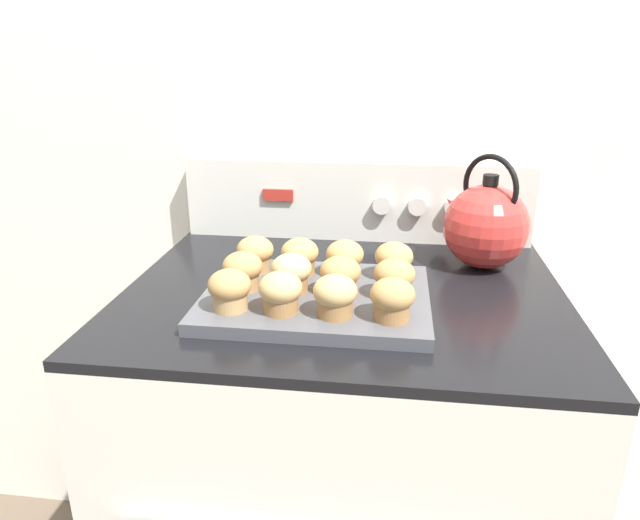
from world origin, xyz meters
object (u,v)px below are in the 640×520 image
at_px(muffin_r0_c2, 337,295).
at_px(muffin_r1_c0, 243,270).
at_px(stove_range, 341,484).
at_px(tea_kettle, 485,225).
at_px(muffin_r0_c3, 392,299).
at_px(muffin_r1_c1, 291,272).
at_px(muffin_pan, 316,298).
at_px(muffin_r2_c3, 394,260).
at_px(muffin_r0_c0, 230,289).
at_px(muffin_r2_c1, 300,256).
at_px(muffin_r1_c3, 394,278).
at_px(muffin_r0_c1, 281,292).
at_px(muffin_r2_c0, 255,254).
at_px(muffin_r1_c2, 342,275).
at_px(muffin_r2_c2, 347,258).

relative_size(muffin_r0_c2, muffin_r1_c0, 1.00).
bearing_deg(stove_range, tea_kettle, 28.26).
xyz_separation_m(muffin_r0_c3, muffin_r1_c1, (-0.17, 0.09, 0.00)).
height_order(muffin_pan, muffin_r2_c3, muffin_r2_c3).
xyz_separation_m(stove_range, muffin_r2_c3, (0.09, 0.00, 0.51)).
height_order(muffin_r0_c0, muffin_r2_c1, same).
xyz_separation_m(muffin_r0_c0, muffin_r1_c3, (0.26, 0.08, 0.00)).
distance_m(muffin_r0_c1, muffin_r2_c0, 0.19).
distance_m(muffin_r0_c3, muffin_r1_c0, 0.27).
bearing_deg(muffin_pan, stove_range, 63.02).
xyz_separation_m(stove_range, muffin_r1_c3, (0.09, -0.08, 0.51)).
distance_m(muffin_r1_c2, muffin_r2_c3, 0.12).
bearing_deg(muffin_r1_c0, muffin_r0_c1, -45.04).
height_order(muffin_r0_c1, muffin_r0_c3, same).
bearing_deg(stove_range, muffin_r2_c0, 178.26).
xyz_separation_m(muffin_r1_c0, muffin_r2_c1, (0.09, 0.09, 0.00)).
xyz_separation_m(muffin_r0_c3, muffin_r1_c2, (-0.09, 0.09, 0.00)).
bearing_deg(muffin_r0_c1, muffin_r2_c0, 115.65).
distance_m(muffin_pan, muffin_r0_c2, 0.11).
height_order(muffin_r2_c1, tea_kettle, tea_kettle).
relative_size(stove_range, muffin_r0_c3, 13.27).
height_order(muffin_r1_c1, muffin_r2_c2, same).
xyz_separation_m(muffin_r0_c2, muffin_r1_c1, (-0.09, 0.09, 0.00)).
bearing_deg(muffin_r1_c1, muffin_pan, -1.07).
xyz_separation_m(muffin_r0_c2, muffin_r1_c2, (-0.00, 0.08, 0.00)).
bearing_deg(muffin_r0_c2, muffin_r1_c3, 43.80).
height_order(muffin_r0_c0, muffin_r2_c3, same).
relative_size(muffin_r0_c0, muffin_r1_c2, 1.00).
distance_m(muffin_r0_c1, muffin_r2_c2, 0.19).
relative_size(muffin_r2_c2, tea_kettle, 0.30).
relative_size(muffin_r0_c3, muffin_r2_c3, 1.00).
bearing_deg(muffin_r0_c2, stove_range, 91.26).
relative_size(muffin_pan, muffin_r0_c1, 5.57).
bearing_deg(muffin_r0_c2, muffin_r1_c2, 90.53).
height_order(muffin_r0_c2, tea_kettle, tea_kettle).
bearing_deg(stove_range, muffin_r2_c2, 38.55).
bearing_deg(muffin_r2_c2, muffin_r1_c0, -153.85).
height_order(muffin_r0_c3, muffin_r1_c3, same).
distance_m(muffin_r0_c2, muffin_r1_c3, 0.12).
bearing_deg(muffin_r0_c3, muffin_r1_c3, 88.51).
xyz_separation_m(stove_range, muffin_r0_c2, (0.00, -0.17, 0.51)).
xyz_separation_m(muffin_r0_c0, muffin_r0_c2, (0.17, -0.00, 0.00)).
bearing_deg(muffin_r0_c0, muffin_r0_c3, -0.73).
distance_m(muffin_pan, muffin_r1_c2, 0.06).
relative_size(muffin_r0_c1, muffin_r1_c3, 1.00).
distance_m(muffin_r1_c3, muffin_r2_c3, 0.09).
height_order(muffin_r0_c2, muffin_r1_c0, same).
distance_m(muffin_r1_c3, muffin_r2_c1, 0.19).
xyz_separation_m(muffin_r2_c0, muffin_r2_c3, (0.26, -0.00, 0.00)).
distance_m(muffin_r0_c0, muffin_r2_c2, 0.24).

